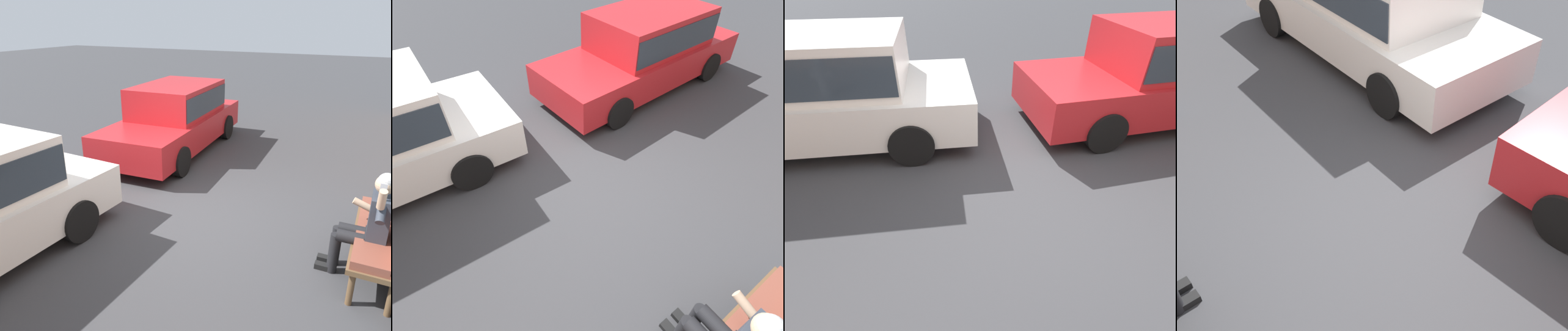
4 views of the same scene
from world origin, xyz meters
The scene contains 2 objects.
ground_plane centered at (0.00, 0.00, 0.00)m, with size 60.00×60.00×0.00m, color #38383A.
parked_car_near centered at (-2.71, -1.68, 0.83)m, with size 4.54×2.00×1.54m.
Camera 2 is at (1.88, 2.60, 3.48)m, focal length 28.00 mm.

